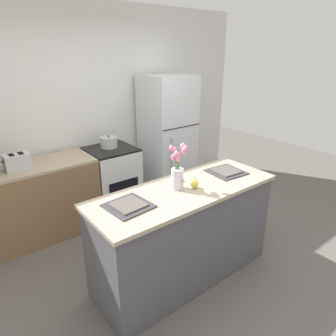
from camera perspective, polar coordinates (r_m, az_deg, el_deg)
The scene contains 12 objects.
ground_plane at distance 3.22m, azimuth 2.92°, elevation -19.52°, with size 10.00×10.00×0.00m, color #59544F.
back_wall at distance 4.21m, azimuth -15.13°, elevation 10.37°, with size 5.20×0.08×2.70m.
kitchen_island at distance 2.93m, azimuth 3.10°, elevation -12.40°, with size 1.80×0.66×0.96m.
back_counter at distance 3.83m, azimuth -25.96°, elevation -6.44°, with size 1.68×0.60×0.91m.
stove_range at distance 4.16m, azimuth -10.45°, elevation -2.29°, with size 0.60×0.61×0.91m.
refrigerator at distance 4.50m, azimuth -0.11°, elevation 5.88°, with size 0.68×0.67×1.80m.
flower_vase at distance 2.62m, azimuth 1.85°, elevation -0.48°, with size 0.15×0.16×0.41m.
pear_figurine at distance 2.69m, azimuth 5.07°, elevation -2.96°, with size 0.07×0.07×0.11m.
plate_setting_left at distance 2.41m, azimuth -7.56°, elevation -7.09°, with size 0.35×0.35×0.02m.
plate_setting_right at distance 3.08m, azimuth 11.00°, elevation -0.67°, with size 0.35×0.35×0.02m.
toaster at distance 3.60m, azimuth -26.77°, elevation 1.10°, with size 0.28×0.18×0.17m.
cooking_pot at distance 4.03m, azimuth -11.20°, elevation 4.85°, with size 0.23×0.23×0.17m.
Camera 1 is at (-1.62, -1.81, 2.12)m, focal length 32.00 mm.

